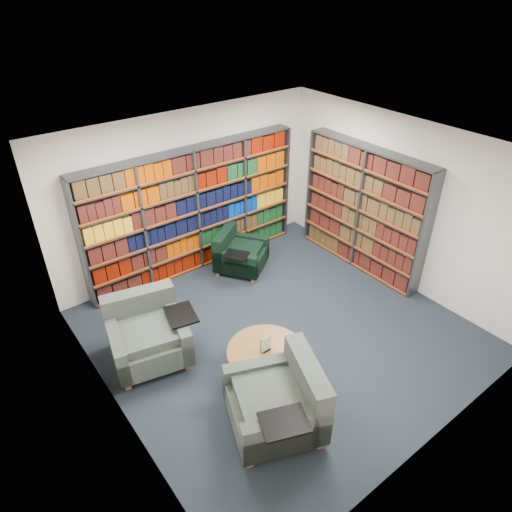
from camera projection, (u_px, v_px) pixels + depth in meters
room_shell at (283, 253)px, 6.15m from camera, size 5.02×5.02×2.82m
bookshelf_back at (195, 211)px, 7.88m from camera, size 4.00×0.28×2.20m
bookshelf_right at (363, 210)px, 7.91m from camera, size 0.28×2.50×2.20m
chair_teal_left at (147, 334)px, 6.32m from camera, size 1.29×1.19×0.91m
chair_green_right at (237, 254)px, 8.19m from camera, size 1.12×1.12×0.73m
chair_teal_front at (282, 403)px, 5.32m from camera, size 1.31×1.36×0.92m
coffee_table at (266, 356)px, 5.94m from camera, size 1.02×1.02×0.72m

